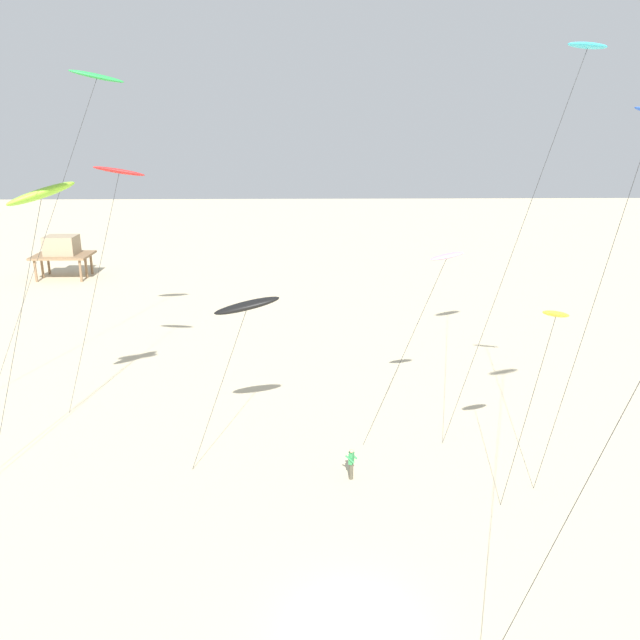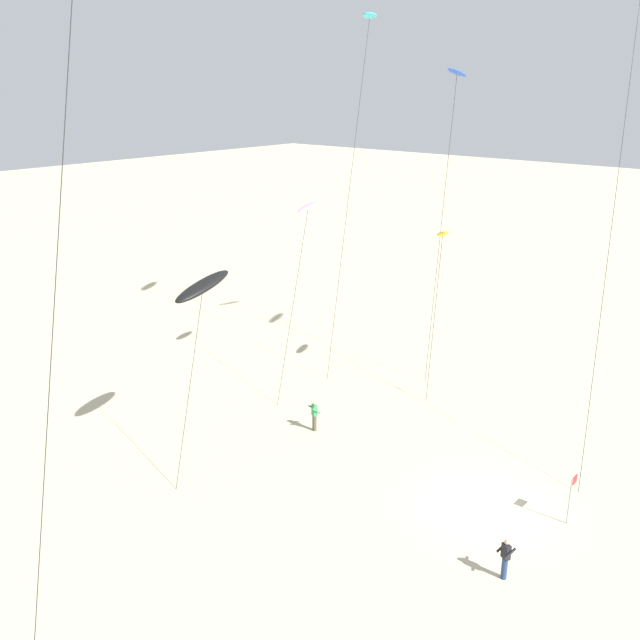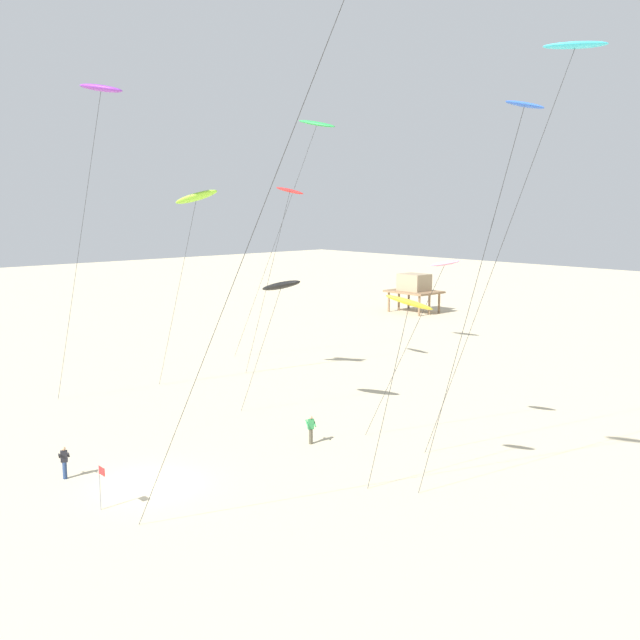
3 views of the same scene
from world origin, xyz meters
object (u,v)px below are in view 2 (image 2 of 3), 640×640
at_px(kite_yellow, 443,235).
at_px(kite_pink, 308,209).
at_px(kite_blue, 456,83).
at_px(kite_cyan, 369,19).
at_px(kite_black, 202,287).
at_px(kite_flyer_middle, 314,415).
at_px(marker_flag, 572,490).
at_px(kite_flyer_nearest, 505,558).

height_order(kite_yellow, kite_pink, kite_pink).
relative_size(kite_blue, kite_pink, 1.68).
bearing_deg(kite_yellow, kite_blue, 26.89).
xyz_separation_m(kite_cyan, kite_black, (-17.10, -3.76, -12.20)).
bearing_deg(kite_black, kite_flyer_middle, -22.14).
xyz_separation_m(kite_blue, marker_flag, (-12.13, -13.45, -15.61)).
height_order(kite_cyan, kite_black, kite_cyan).
xyz_separation_m(kite_blue, kite_flyer_nearest, (-17.05, -13.01, -16.20)).
height_order(kite_blue, marker_flag, kite_blue).
distance_m(kite_cyan, kite_blue, 6.76).
bearing_deg(kite_flyer_middle, marker_flag, -86.80).
height_order(kite_yellow, kite_flyer_middle, kite_yellow).
height_order(kite_flyer_nearest, marker_flag, marker_flag).
distance_m(kite_pink, kite_flyer_middle, 11.88).
xyz_separation_m(kite_flyer_middle, marker_flag, (0.74, -13.19, 0.60)).
bearing_deg(marker_flag, kite_cyan, 59.61).
bearing_deg(kite_pink, kite_blue, -32.15).
distance_m(kite_blue, marker_flag, 23.91).
xyz_separation_m(kite_blue, kite_flyer_middle, (-12.86, -0.26, -16.20)).
bearing_deg(kite_pink, kite_black, -164.41).
bearing_deg(kite_yellow, kite_flyer_middle, 168.30).
bearing_deg(kite_yellow, marker_flag, -125.25).
relative_size(kite_cyan, kite_blue, 1.17).
bearing_deg(kite_cyan, kite_flyer_nearest, -130.85).
bearing_deg(kite_cyan, kite_black, -167.59).
height_order(kite_yellow, kite_flyer_nearest, kite_yellow).
height_order(kite_yellow, kite_black, kite_yellow).
distance_m(kite_pink, marker_flag, 20.73).
relative_size(kite_blue, marker_flag, 8.59).
bearing_deg(kite_blue, kite_yellow, -153.11).
bearing_deg(kite_flyer_nearest, kite_black, 93.83).
distance_m(kite_flyer_nearest, kite_flyer_middle, 13.42).
bearing_deg(kite_black, kite_yellow, -15.71).
distance_m(kite_black, marker_flag, 17.85).
distance_m(kite_black, kite_flyer_nearest, 16.74).
bearing_deg(kite_blue, kite_flyer_middle, -178.85).
bearing_deg(kite_pink, kite_flyer_middle, -136.38).
bearing_deg(kite_pink, marker_flag, -103.99).
height_order(kite_flyer_nearest, kite_flyer_middle, same).
distance_m(kite_flyer_middle, marker_flag, 13.22).
xyz_separation_m(kite_flyer_nearest, kite_flyer_middle, (4.19, 12.75, 0.00)).
relative_size(kite_cyan, kite_flyer_middle, 12.65).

